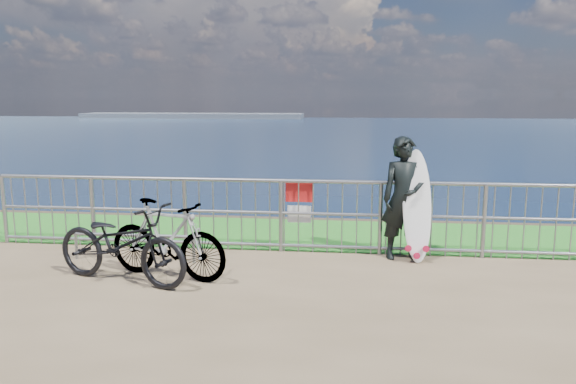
# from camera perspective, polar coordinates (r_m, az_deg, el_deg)

# --- Properties ---
(grass_strip) EXTENTS (120.00, 120.00, 0.00)m
(grass_strip) POSITION_cam_1_polar(r_m,az_deg,el_deg) (9.70, 3.04, -4.30)
(grass_strip) COLOR #217720
(grass_strip) RESTS_ON ground
(seascape) EXTENTS (260.00, 260.00, 5.00)m
(seascape) POSITION_cam_1_polar(r_m,az_deg,el_deg) (160.54, -9.57, 7.45)
(seascape) COLOR brown
(seascape) RESTS_ON ground
(railing) EXTENTS (10.06, 0.10, 1.13)m
(railing) POSITION_cam_1_polar(r_m,az_deg,el_deg) (8.50, 2.72, -2.38)
(railing) COLOR gray
(railing) RESTS_ON ground
(surfer) EXTENTS (0.72, 0.55, 1.79)m
(surfer) POSITION_cam_1_polar(r_m,az_deg,el_deg) (8.30, 11.70, -0.63)
(surfer) COLOR black
(surfer) RESTS_ON ground
(surfboard) EXTENTS (0.49, 0.45, 1.62)m
(surfboard) POSITION_cam_1_polar(r_m,az_deg,el_deg) (8.25, 12.98, -1.81)
(surfboard) COLOR white
(surfboard) RESTS_ON ground
(bicycle_near) EXTENTS (2.09, 1.24, 1.04)m
(bicycle_near) POSITION_cam_1_polar(r_m,az_deg,el_deg) (7.47, -16.59, -5.00)
(bicycle_near) COLOR black
(bicycle_near) RESTS_ON ground
(bicycle_far) EXTENTS (1.81, 0.95, 1.05)m
(bicycle_far) POSITION_cam_1_polar(r_m,az_deg,el_deg) (7.50, -12.20, -4.69)
(bicycle_far) COLOR black
(bicycle_far) RESTS_ON ground
(bike_rack) EXTENTS (1.96, 0.05, 0.41)m
(bike_rack) POSITION_cam_1_polar(r_m,az_deg,el_deg) (8.41, -15.39, -4.55)
(bike_rack) COLOR gray
(bike_rack) RESTS_ON ground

